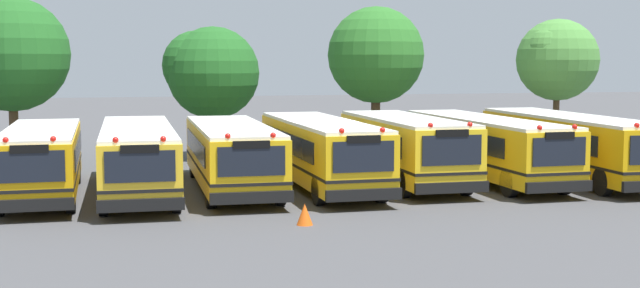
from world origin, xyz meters
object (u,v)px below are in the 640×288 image
at_px(traffic_cone, 305,214).
at_px(tree_3, 556,58).
at_px(school_bus_4, 405,147).
at_px(school_bus_5, 484,145).
at_px(tree_2, 374,56).
at_px(school_bus_2, 231,153).
at_px(school_bus_3, 321,150).
at_px(tree_0, 14,54).
at_px(school_bus_0, 42,159).
at_px(school_bus_6, 570,144).
at_px(tree_1, 208,71).
at_px(school_bus_1, 138,156).

bearing_deg(traffic_cone, tree_3, 42.48).
bearing_deg(tree_3, school_bus_4, -143.54).
xyz_separation_m(school_bus_5, tree_2, (-1.19, 10.63, 3.57)).
relative_size(school_bus_2, school_bus_3, 0.99).
distance_m(tree_0, tree_2, 17.21).
distance_m(school_bus_0, school_bus_3, 9.89).
distance_m(school_bus_4, school_bus_6, 6.91).
xyz_separation_m(school_bus_4, traffic_cone, (-5.54, -7.00, -1.10)).
relative_size(school_bus_3, school_bus_5, 0.95).
xyz_separation_m(school_bus_2, tree_0, (-8.24, 8.57, 3.67)).
relative_size(school_bus_2, school_bus_6, 0.91).
relative_size(tree_2, traffic_cone, 11.99).
distance_m(school_bus_3, tree_1, 11.14).
xyz_separation_m(tree_3, traffic_cone, (-16.40, -15.02, -4.48)).
distance_m(school_bus_2, tree_3, 19.45).
bearing_deg(school_bus_2, school_bus_5, -178.32).
xyz_separation_m(school_bus_2, school_bus_3, (3.30, -0.26, 0.06)).
relative_size(school_bus_4, tree_3, 1.39).
bearing_deg(tree_0, tree_2, 7.05).
relative_size(school_bus_4, tree_1, 1.49).
relative_size(school_bus_1, school_bus_6, 0.99).
bearing_deg(school_bus_2, school_bus_1, 2.48).
bearing_deg(school_bus_2, school_bus_4, 179.47).
height_order(school_bus_4, tree_0, tree_0).
xyz_separation_m(school_bus_3, traffic_cone, (-2.23, -6.96, -1.07)).
bearing_deg(tree_2, tree_1, -176.16).
bearing_deg(school_bus_3, tree_1, -74.69).
distance_m(school_bus_4, school_bus_5, 3.43).
relative_size(school_bus_6, tree_0, 1.57).
bearing_deg(school_bus_5, tree_2, -84.41).
height_order(school_bus_4, tree_1, tree_1).
bearing_deg(tree_2, school_bus_3, -116.88).
relative_size(school_bus_1, tree_2, 1.56).
bearing_deg(school_bus_0, school_bus_2, -179.04).
distance_m(tree_0, traffic_cone, 18.92).
relative_size(school_bus_2, school_bus_4, 1.14).
height_order(school_bus_2, school_bus_3, school_bus_3).
distance_m(school_bus_0, traffic_cone, 10.47).
relative_size(tree_0, tree_3, 1.10).
bearing_deg(tree_2, school_bus_5, -83.59).
bearing_deg(school_bus_2, school_bus_0, 2.73).
xyz_separation_m(school_bus_2, tree_2, (8.85, 10.68, 3.61)).
bearing_deg(school_bus_6, school_bus_2, -0.14).
height_order(school_bus_3, tree_0, tree_0).
height_order(school_bus_5, traffic_cone, school_bus_5).
relative_size(school_bus_3, tree_3, 1.59).
xyz_separation_m(school_bus_5, school_bus_6, (3.49, -0.44, 0.03)).
bearing_deg(school_bus_1, school_bus_3, 179.46).
xyz_separation_m(tree_2, traffic_cone, (-7.77, -17.90, -4.62)).
xyz_separation_m(school_bus_0, traffic_cone, (7.67, -7.06, -1.02)).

